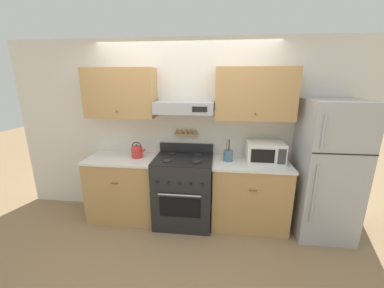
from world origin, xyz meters
name	(u,v)px	position (x,y,z in m)	size (l,w,h in m)	color
ground_plane	(181,232)	(0.00, 0.00, 0.00)	(16.00, 16.00, 0.00)	#937551
wall_back	(187,120)	(0.01, 0.58, 1.44)	(5.20, 0.46, 2.55)	silver
counter_left	(124,187)	(-0.89, 0.31, 0.47)	(0.98, 0.62, 0.93)	tan
counter_right	(249,194)	(0.92, 0.31, 0.47)	(1.04, 0.62, 0.93)	tan
stove_range	(184,190)	(0.00, 0.28, 0.49)	(0.79, 0.68, 1.09)	#232326
refrigerator	(327,170)	(1.86, 0.26, 0.89)	(0.69, 0.70, 1.78)	#ADAFB5
tea_kettle	(137,151)	(-0.67, 0.35, 1.02)	(0.20, 0.16, 0.23)	red
microwave	(265,152)	(1.09, 0.37, 1.07)	(0.49, 0.36, 0.27)	white
utensil_crock	(228,155)	(0.61, 0.35, 1.01)	(0.13, 0.13, 0.30)	slate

